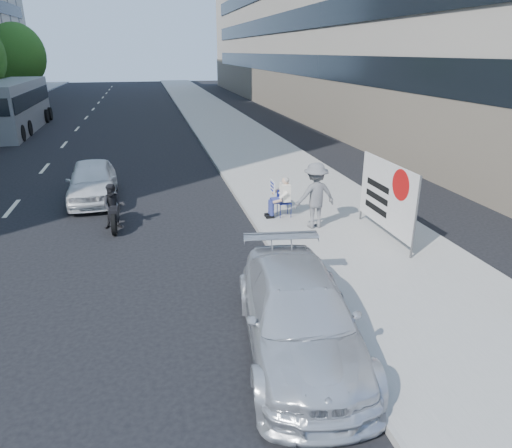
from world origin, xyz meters
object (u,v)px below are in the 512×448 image
object	(u,v)px
motorcycle	(114,208)
bus	(15,106)
white_sedan_near	(92,181)
jogger	(315,196)
seated_protester	(281,195)
parked_sedan	(299,315)
protest_banner	(387,195)

from	to	relation	value
motorcycle	bus	xyz separation A→B (m)	(-7.54, 20.96, 1.00)
white_sedan_near	bus	distance (m)	18.99
jogger	seated_protester	bearing A→B (deg)	-64.38
jogger	white_sedan_near	distance (m)	8.45
white_sedan_near	parked_sedan	bearing A→B (deg)	-69.44
seated_protester	motorcycle	distance (m)	5.25
motorcycle	jogger	bearing A→B (deg)	-15.22
white_sedan_near	bus	bearing A→B (deg)	107.44
white_sedan_near	protest_banner	bearing A→B (deg)	-38.73
bus	protest_banner	bearing A→B (deg)	-58.70
seated_protester	bus	size ratio (longest dim) A/B	0.11
protest_banner	white_sedan_near	bearing A→B (deg)	144.26
parked_sedan	protest_banner	bearing A→B (deg)	54.92
jogger	bus	size ratio (longest dim) A/B	0.17
protest_banner	white_sedan_near	size ratio (longest dim) A/B	0.72
seated_protester	bus	distance (m)	25.03
parked_sedan	white_sedan_near	world-z (taller)	white_sedan_near
parked_sedan	white_sedan_near	distance (m)	11.36
white_sedan_near	bus	xyz separation A→B (m)	(-6.62, 17.78, 0.92)
jogger	parked_sedan	xyz separation A→B (m)	(-2.32, -5.50, -0.44)
protest_banner	jogger	bearing A→B (deg)	143.73
protest_banner	parked_sedan	bearing A→B (deg)	-132.89
parked_sedan	white_sedan_near	xyz separation A→B (m)	(-4.54, 10.42, 0.01)
protest_banner	parked_sedan	world-z (taller)	protest_banner
protest_banner	bus	bearing A→B (deg)	122.35
motorcycle	bus	world-z (taller)	bus
protest_banner	parked_sedan	distance (m)	5.89
parked_sedan	bus	world-z (taller)	bus
motorcycle	bus	size ratio (longest dim) A/B	0.17
seated_protester	white_sedan_near	world-z (taller)	seated_protester
protest_banner	parked_sedan	size ratio (longest dim) A/B	0.62
seated_protester	parked_sedan	world-z (taller)	seated_protester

